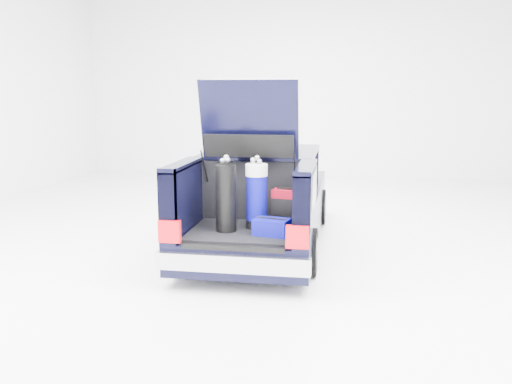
% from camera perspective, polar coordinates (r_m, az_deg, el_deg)
% --- Properties ---
extents(ground, '(14.00, 14.00, 0.00)m').
position_cam_1_polar(ground, '(8.39, 0.56, -5.48)').
color(ground, white).
rests_on(ground, ground).
extents(car, '(1.87, 4.65, 2.47)m').
position_cam_1_polar(car, '(8.33, 0.68, -0.83)').
color(car, black).
rests_on(car, ground).
extents(red_suitcase, '(0.34, 0.26, 0.51)m').
position_cam_1_polar(red_suitcase, '(6.93, 3.05, -1.73)').
color(red_suitcase, maroon).
rests_on(red_suitcase, car).
extents(black_golf_bag, '(0.27, 0.29, 0.94)m').
position_cam_1_polar(black_golf_bag, '(6.68, -3.19, -0.59)').
color(black_golf_bag, black).
rests_on(black_golf_bag, car).
extents(blue_golf_bag, '(0.33, 0.33, 0.93)m').
position_cam_1_polar(blue_golf_bag, '(6.83, 0.06, -0.37)').
color(blue_golf_bag, black).
rests_on(blue_golf_bag, car).
extents(blue_duffel, '(0.46, 0.35, 0.22)m').
position_cam_1_polar(blue_duffel, '(6.56, 1.66, -3.69)').
color(blue_duffel, '#070580').
rests_on(blue_duffel, car).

